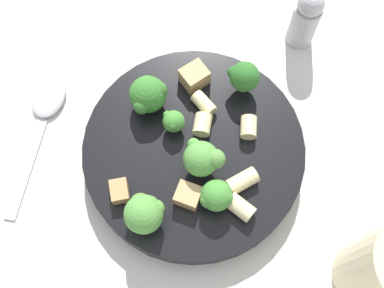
{
  "coord_description": "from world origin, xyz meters",
  "views": [
    {
      "loc": [
        0.0,
        -0.17,
        0.49
      ],
      "look_at": [
        0.0,
        0.0,
        0.04
      ],
      "focal_mm": 45.0,
      "sensor_mm": 36.0,
      "label": 1
    }
  ],
  "objects_px": {
    "broccoli_floret_0": "(142,212)",
    "broccoli_floret_2": "(201,159)",
    "rigatoni_3": "(202,104)",
    "rigatoni_4": "(239,207)",
    "broccoli_floret_1": "(172,122)",
    "chicken_chunk_0": "(188,77)",
    "chicken_chunk_1": "(186,195)",
    "chicken_chunk_2": "(118,191)",
    "broccoli_floret_4": "(214,196)",
    "rigatoni_2": "(201,125)",
    "pepper_shaker": "(304,18)",
    "broccoli_floret_5": "(241,77)",
    "pasta_bowl": "(192,151)",
    "rigatoni_0": "(247,127)",
    "spoon": "(42,114)",
    "rigatoni_1": "(241,181)",
    "broccoli_floret_3": "(147,94)"
  },
  "relations": [
    {
      "from": "broccoli_floret_0",
      "to": "broccoli_floret_1",
      "type": "bearing_deg",
      "value": 75.51
    },
    {
      "from": "chicken_chunk_2",
      "to": "broccoli_floret_3",
      "type": "bearing_deg",
      "value": 75.76
    },
    {
      "from": "broccoli_floret_0",
      "to": "broccoli_floret_4",
      "type": "xyz_separation_m",
      "value": [
        0.07,
        0.02,
        -0.0
      ]
    },
    {
      "from": "spoon",
      "to": "rigatoni_1",
      "type": "bearing_deg",
      "value": -21.38
    },
    {
      "from": "broccoli_floret_1",
      "to": "rigatoni_1",
      "type": "xyz_separation_m",
      "value": [
        0.07,
        -0.06,
        -0.01
      ]
    },
    {
      "from": "rigatoni_0",
      "to": "chicken_chunk_0",
      "type": "relative_size",
      "value": 0.83
    },
    {
      "from": "pasta_bowl",
      "to": "chicken_chunk_1",
      "type": "height_order",
      "value": "chicken_chunk_1"
    },
    {
      "from": "broccoli_floret_0",
      "to": "rigatoni_3",
      "type": "distance_m",
      "value": 0.13
    },
    {
      "from": "rigatoni_3",
      "to": "rigatoni_4",
      "type": "bearing_deg",
      "value": -72.25
    },
    {
      "from": "chicken_chunk_2",
      "to": "rigatoni_2",
      "type": "bearing_deg",
      "value": 41.33
    },
    {
      "from": "pasta_bowl",
      "to": "spoon",
      "type": "distance_m",
      "value": 0.17
    },
    {
      "from": "chicken_chunk_2",
      "to": "pepper_shaker",
      "type": "distance_m",
      "value": 0.28
    },
    {
      "from": "broccoli_floret_0",
      "to": "pasta_bowl",
      "type": "bearing_deg",
      "value": 58.11
    },
    {
      "from": "chicken_chunk_2",
      "to": "spoon",
      "type": "relative_size",
      "value": 0.13
    },
    {
      "from": "broccoli_floret_0",
      "to": "broccoli_floret_2",
      "type": "height_order",
      "value": "broccoli_floret_2"
    },
    {
      "from": "broccoli_floret_4",
      "to": "rigatoni_0",
      "type": "distance_m",
      "value": 0.08
    },
    {
      "from": "rigatoni_2",
      "to": "rigatoni_3",
      "type": "relative_size",
      "value": 0.81
    },
    {
      "from": "broccoli_floret_0",
      "to": "rigatoni_4",
      "type": "xyz_separation_m",
      "value": [
        0.09,
        0.01,
        -0.01
      ]
    },
    {
      "from": "rigatoni_3",
      "to": "rigatoni_1",
      "type": "bearing_deg",
      "value": -65.72
    },
    {
      "from": "broccoli_floret_0",
      "to": "broccoli_floret_4",
      "type": "relative_size",
      "value": 1.18
    },
    {
      "from": "rigatoni_1",
      "to": "rigatoni_2",
      "type": "bearing_deg",
      "value": 123.46
    },
    {
      "from": "broccoli_floret_1",
      "to": "broccoli_floret_3",
      "type": "relative_size",
      "value": 0.64
    },
    {
      "from": "broccoli_floret_0",
      "to": "rigatoni_2",
      "type": "relative_size",
      "value": 1.89
    },
    {
      "from": "broccoli_floret_5",
      "to": "rigatoni_4",
      "type": "height_order",
      "value": "broccoli_floret_5"
    },
    {
      "from": "rigatoni_4",
      "to": "pasta_bowl",
      "type": "bearing_deg",
      "value": 125.36
    },
    {
      "from": "broccoli_floret_2",
      "to": "chicken_chunk_1",
      "type": "xyz_separation_m",
      "value": [
        -0.01,
        -0.03,
        -0.02
      ]
    },
    {
      "from": "broccoli_floret_2",
      "to": "broccoli_floret_5",
      "type": "bearing_deg",
      "value": 65.34
    },
    {
      "from": "rigatoni_1",
      "to": "spoon",
      "type": "bearing_deg",
      "value": 158.62
    },
    {
      "from": "pasta_bowl",
      "to": "broccoli_floret_2",
      "type": "bearing_deg",
      "value": -67.5
    },
    {
      "from": "broccoli_floret_1",
      "to": "chicken_chunk_0",
      "type": "xyz_separation_m",
      "value": [
        0.02,
        0.05,
        -0.0
      ]
    },
    {
      "from": "rigatoni_0",
      "to": "rigatoni_3",
      "type": "height_order",
      "value": "rigatoni_0"
    },
    {
      "from": "rigatoni_3",
      "to": "rigatoni_4",
      "type": "xyz_separation_m",
      "value": [
        0.03,
        -0.11,
        0.0
      ]
    },
    {
      "from": "broccoli_floret_5",
      "to": "rigatoni_2",
      "type": "relative_size",
      "value": 1.89
    },
    {
      "from": "broccoli_floret_4",
      "to": "chicken_chunk_2",
      "type": "distance_m",
      "value": 0.09
    },
    {
      "from": "rigatoni_0",
      "to": "chicken_chunk_2",
      "type": "bearing_deg",
      "value": -151.75
    },
    {
      "from": "broccoli_floret_4",
      "to": "rigatoni_1",
      "type": "xyz_separation_m",
      "value": [
        0.03,
        0.02,
        -0.01
      ]
    },
    {
      "from": "broccoli_floret_5",
      "to": "rigatoni_0",
      "type": "distance_m",
      "value": 0.05
    },
    {
      "from": "broccoli_floret_2",
      "to": "rigatoni_3",
      "type": "bearing_deg",
      "value": 88.76
    },
    {
      "from": "chicken_chunk_1",
      "to": "chicken_chunk_2",
      "type": "height_order",
      "value": "chicken_chunk_1"
    },
    {
      "from": "rigatoni_0",
      "to": "pepper_shaker",
      "type": "height_order",
      "value": "pepper_shaker"
    },
    {
      "from": "broccoli_floret_5",
      "to": "pasta_bowl",
      "type": "bearing_deg",
      "value": -125.9
    },
    {
      "from": "broccoli_floret_4",
      "to": "spoon",
      "type": "height_order",
      "value": "broccoli_floret_4"
    },
    {
      "from": "chicken_chunk_1",
      "to": "pasta_bowl",
      "type": "bearing_deg",
      "value": 84.54
    },
    {
      "from": "rigatoni_2",
      "to": "pepper_shaker",
      "type": "distance_m",
      "value": 0.17
    },
    {
      "from": "broccoli_floret_2",
      "to": "chicken_chunk_0",
      "type": "height_order",
      "value": "broccoli_floret_2"
    },
    {
      "from": "broccoli_floret_0",
      "to": "broccoli_floret_2",
      "type": "xyz_separation_m",
      "value": [
        0.05,
        0.05,
        0.0
      ]
    },
    {
      "from": "broccoli_floret_4",
      "to": "rigatoni_4",
      "type": "relative_size",
      "value": 1.29
    },
    {
      "from": "broccoli_floret_0",
      "to": "rigatoni_3",
      "type": "relative_size",
      "value": 1.53
    },
    {
      "from": "broccoli_floret_1",
      "to": "broccoli_floret_5",
      "type": "bearing_deg",
      "value": 33.67
    },
    {
      "from": "broccoli_floret_4",
      "to": "pepper_shaker",
      "type": "relative_size",
      "value": 0.42
    }
  ]
}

